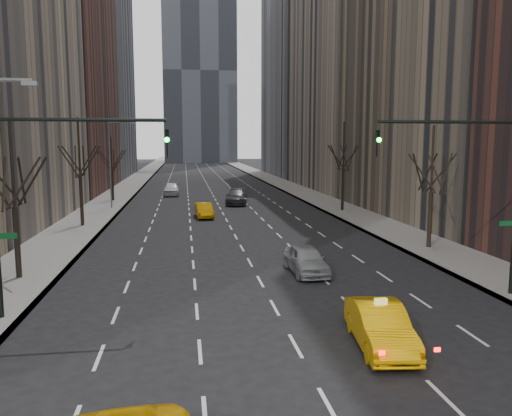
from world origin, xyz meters
name	(u,v)px	position (x,y,z in m)	size (l,w,h in m)	color
sidewalk_left	(128,187)	(-12.25, 70.00, 0.07)	(4.50, 320.00, 0.15)	slate
sidewalk_right	(285,185)	(12.25, 70.00, 0.07)	(4.50, 320.00, 0.15)	slate
bld_left_far	(50,31)	(-21.50, 66.00, 22.00)	(14.00, 28.00, 44.00)	brown
bld_left_deep	(89,22)	(-21.50, 96.00, 30.00)	(14.00, 30.00, 60.00)	slate
bld_right_far	(358,15)	(21.50, 64.00, 25.00)	(14.00, 28.00, 50.00)	tan
bld_right_deep	(306,33)	(21.50, 95.00, 29.00)	(14.00, 30.00, 58.00)	slate
tree_lw_b	(15,207)	(-12.00, 18.00, 3.72)	(3.36, 3.50, 7.82)	black
tree_lw_c	(80,178)	(-12.00, 34.00, 4.04)	(3.36, 3.50, 8.74)	black
tree_lw_d	(112,171)	(-12.00, 52.00, 3.56)	(3.36, 3.50, 7.36)	black
tree_rw_b	(431,192)	(12.00, 22.00, 3.72)	(3.36, 3.50, 7.82)	black
tree_rw_c	(343,171)	(12.00, 40.00, 4.04)	(3.36, 3.50, 8.74)	black
traffic_mast_left	(40,180)	(-9.11, 12.00, 5.49)	(6.69, 0.39, 8.00)	black
traffic_mast_right	(483,175)	(9.11, 12.00, 5.49)	(6.69, 0.39, 8.00)	black
streetlight_far	(113,155)	(-10.84, 45.00, 5.62)	(2.83, 0.22, 9.00)	slate
taxi_sedan	(380,326)	(2.81, 7.51, 0.74)	(1.57, 4.50, 1.48)	#FFB505
silver_sedan_ahead	(306,259)	(2.65, 17.27, 0.74)	(1.74, 4.34, 1.48)	#929599
far_taxi	(204,210)	(-1.94, 37.79, 0.67)	(1.43, 4.09, 1.35)	orange
far_suv_grey	(236,197)	(2.06, 47.35, 0.83)	(2.34, 5.75, 1.67)	#2E2F33
far_car_white	(171,189)	(-5.37, 57.74, 0.85)	(2.00, 4.96, 1.69)	white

